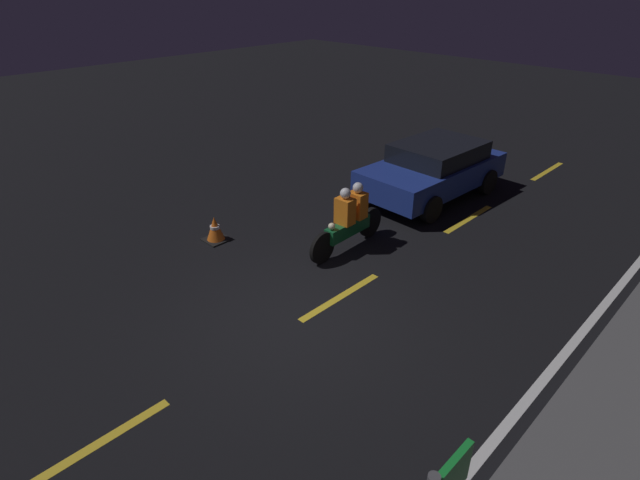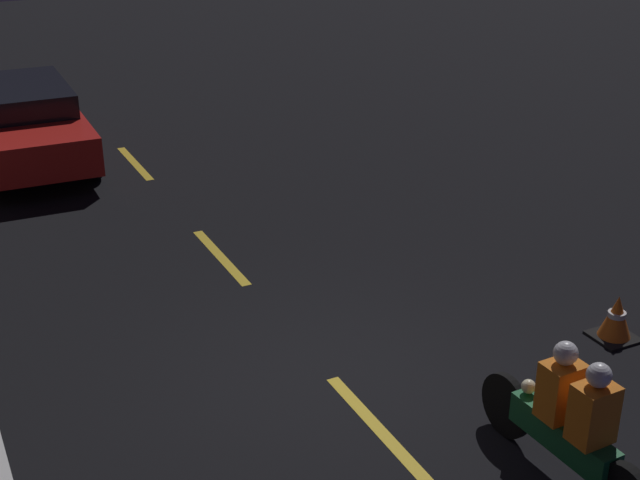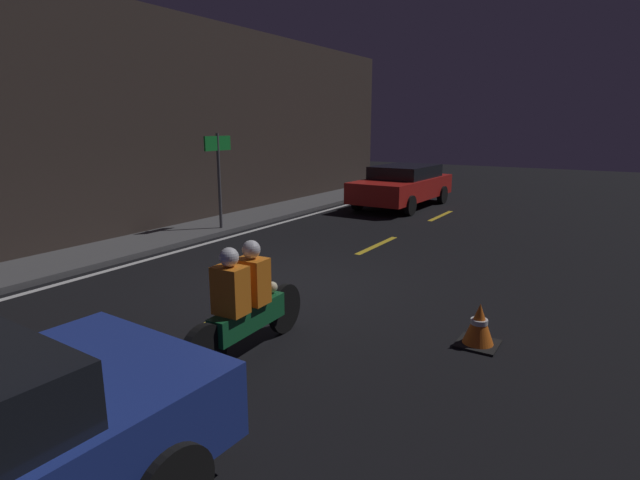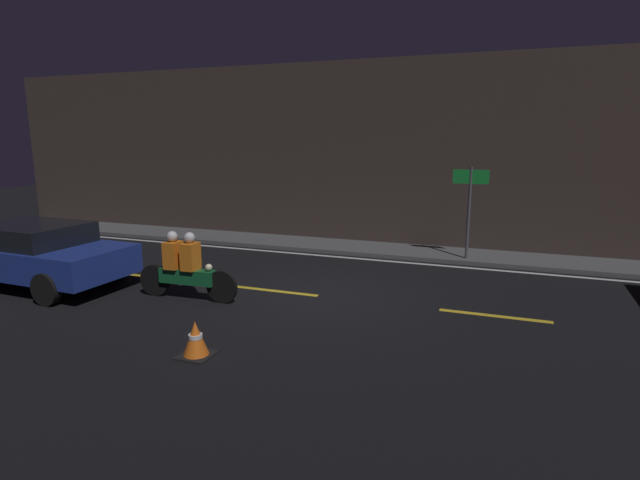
# 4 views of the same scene
# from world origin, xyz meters

# --- Properties ---
(ground_plane) EXTENTS (56.00, 56.00, 0.00)m
(ground_plane) POSITION_xyz_m (0.00, 0.00, 0.00)
(ground_plane) COLOR black
(lane_dash_c) EXTENTS (2.00, 0.14, 0.01)m
(lane_dash_c) POSITION_xyz_m (-1.00, 0.00, 0.00)
(lane_dash_c) COLOR gold
(lane_dash_c) RESTS_ON ground
(lane_dash_d) EXTENTS (2.00, 0.14, 0.01)m
(lane_dash_d) POSITION_xyz_m (3.50, 0.00, 0.00)
(lane_dash_d) COLOR gold
(lane_dash_d) RESTS_ON ground
(lane_dash_e) EXTENTS (2.00, 0.14, 0.01)m
(lane_dash_e) POSITION_xyz_m (8.00, 0.00, 0.00)
(lane_dash_e) COLOR gold
(lane_dash_e) RESTS_ON ground
(lane_solid_kerb) EXTENTS (25.20, 0.14, 0.01)m
(lane_solid_kerb) POSITION_xyz_m (0.00, 3.48, 0.00)
(lane_solid_kerb) COLOR silver
(lane_solid_kerb) RESTS_ON ground
(taxi_red) EXTENTS (4.63, 2.08, 1.38)m
(taxi_red) POSITION_xyz_m (9.05, 1.71, 0.75)
(taxi_red) COLOR red
(taxi_red) RESTS_ON ground
(motorcycle) EXTENTS (2.23, 0.39, 1.40)m
(motorcycle) POSITION_xyz_m (-2.48, -1.11, 0.66)
(motorcycle) COLOR black
(motorcycle) RESTS_ON ground
(traffic_cone_near) EXTENTS (0.50, 0.50, 0.55)m
(traffic_cone_near) POSITION_xyz_m (-0.69, -3.40, 0.27)
(traffic_cone_near) COLOR black
(traffic_cone_near) RESTS_ON ground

